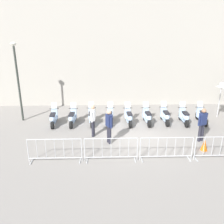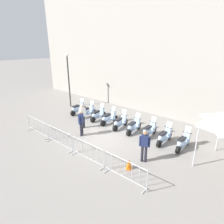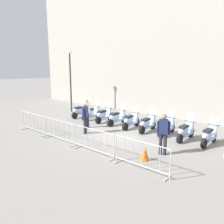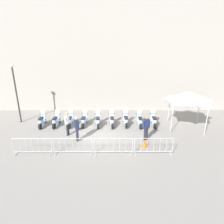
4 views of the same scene
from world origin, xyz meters
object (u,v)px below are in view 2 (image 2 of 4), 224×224
at_px(officer_mid_plaza, 144,145).
at_px(officer_by_barriers, 82,115).
at_px(barrier_segment_3, 125,170).
at_px(motorcycle_8, 183,142).
at_px(motorcycle_7, 164,137).
at_px(motorcycle_0, 78,109).
at_px(officer_near_row_end, 81,121).
at_px(street_lamp, 68,75).
at_px(motorcycle_1, 87,112).
at_px(motorcycle_6, 149,131).
at_px(traffic_cone, 129,164).
at_px(motorcycle_3, 108,118).
at_px(motorcycle_2, 98,115).
at_px(barrier_segment_2, 87,152).
at_px(barrier_segment_0, 38,127).
at_px(motorcycle_5, 133,127).
at_px(barrier_segment_1, 59,138).
at_px(motorcycle_4, 120,122).

relative_size(officer_mid_plaza, officer_by_barriers, 1.00).
bearing_deg(barrier_segment_3, motorcycle_8, 89.20).
distance_m(motorcycle_7, officer_by_barriers, 5.65).
distance_m(motorcycle_0, officer_near_row_end, 4.09).
height_order(motorcycle_7, street_lamp, street_lamp).
bearing_deg(motorcycle_1, motorcycle_6, 12.79).
bearing_deg(motorcycle_6, traffic_cone, -63.03).
relative_size(motorcycle_1, motorcycle_8, 1.00).
bearing_deg(motorcycle_3, barrier_segment_3, -30.78).
distance_m(motorcycle_2, motorcycle_7, 5.58).
relative_size(motorcycle_3, barrier_segment_2, 0.77).
distance_m(motorcycle_6, barrier_segment_0, 7.20).
distance_m(barrier_segment_2, traffic_cone, 2.19).
bearing_deg(barrier_segment_2, street_lamp, 158.30).
distance_m(street_lamp, traffic_cone, 11.02).
relative_size(motorcycle_5, barrier_segment_1, 0.76).
bearing_deg(motorcycle_5, barrier_segment_3, -48.53).
bearing_deg(street_lamp, motorcycle_0, -12.11).
distance_m(barrier_segment_3, officer_near_row_end, 5.08).
relative_size(motorcycle_2, officer_by_barriers, 0.98).
distance_m(motorcycle_3, officer_by_barriers, 1.98).
bearing_deg(motorcycle_1, street_lamp, 175.89).
xyz_separation_m(motorcycle_8, officer_mid_plaza, (-0.54, -2.58, 0.53)).
bearing_deg(officer_mid_plaza, barrier_segment_1, -146.92).
height_order(motorcycle_4, motorcycle_7, same).
bearing_deg(officer_by_barriers, motorcycle_3, 72.61).
relative_size(motorcycle_4, motorcycle_8, 0.99).
relative_size(motorcycle_1, street_lamp, 0.36).
bearing_deg(motorcycle_6, street_lamp, -173.55).
height_order(motorcycle_6, street_lamp, street_lamp).
bearing_deg(barrier_segment_0, motorcycle_1, 99.23).
relative_size(motorcycle_5, motorcycle_6, 0.99).
bearing_deg(motorcycle_2, officer_mid_plaza, -11.99).
height_order(motorcycle_1, officer_mid_plaza, officer_mid_plaza).
distance_m(motorcycle_7, barrier_segment_1, 6.15).
distance_m(motorcycle_4, traffic_cone, 4.64).
height_order(motorcycle_1, traffic_cone, motorcycle_1).
distance_m(barrier_segment_0, traffic_cone, 6.78).
distance_m(motorcycle_8, barrier_segment_3, 4.32).
height_order(motorcycle_4, barrier_segment_3, motorcycle_4).
bearing_deg(motorcycle_4, motorcycle_8, 12.13).
bearing_deg(barrier_segment_3, motorcycle_5, 131.47).
bearing_deg(motorcycle_1, barrier_segment_2, -31.17).
height_order(motorcycle_2, street_lamp, street_lamp).
xyz_separation_m(motorcycle_8, traffic_cone, (-0.56, -3.59, -0.18)).
xyz_separation_m(street_lamp, officer_mid_plaza, (10.47, -1.23, -1.96)).
distance_m(motorcycle_4, officer_mid_plaza, 4.19).
bearing_deg(officer_near_row_end, officer_by_barriers, 145.70).
height_order(motorcycle_6, barrier_segment_1, motorcycle_6).
bearing_deg(motorcycle_5, officer_near_row_end, -121.76).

